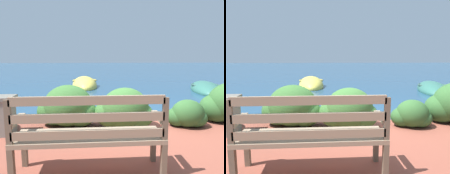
# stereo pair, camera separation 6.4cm
# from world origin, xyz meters

# --- Properties ---
(ground_plane) EXTENTS (80.00, 80.00, 0.00)m
(ground_plane) POSITION_xyz_m (0.00, 0.00, 0.00)
(ground_plane) COLOR navy
(park_bench) EXTENTS (1.64, 0.48, 0.93)m
(park_bench) POSITION_xyz_m (-1.19, -2.00, 0.71)
(park_bench) COLOR brown
(park_bench) RESTS_ON patio_terrace
(hedge_clump_left) EXTENTS (1.14, 0.82, 0.78)m
(hedge_clump_left) POSITION_xyz_m (-1.64, -0.22, 0.56)
(hedge_clump_left) COLOR #38662D
(hedge_clump_left) RESTS_ON patio_terrace
(hedge_clump_centre) EXTENTS (1.09, 0.78, 0.74)m
(hedge_clump_centre) POSITION_xyz_m (-0.59, -0.42, 0.54)
(hedge_clump_centre) COLOR #38662D
(hedge_clump_centre) RESTS_ON patio_terrace
(hedge_clump_right) EXTENTS (0.75, 0.54, 0.51)m
(hedge_clump_right) POSITION_xyz_m (0.58, -0.46, 0.44)
(hedge_clump_right) COLOR #2D5628
(hedge_clump_right) RESTS_ON patio_terrace
(rowboat_nearest) EXTENTS (2.11, 3.37, 0.68)m
(rowboat_nearest) POSITION_xyz_m (3.74, 4.87, 0.06)
(rowboat_nearest) COLOR #336B5B
(rowboat_nearest) RESTS_ON ground_plane
(rowboat_mid) EXTENTS (1.46, 2.96, 0.86)m
(rowboat_mid) POSITION_xyz_m (-1.62, 6.53, 0.07)
(rowboat_mid) COLOR #DBC64C
(rowboat_mid) RESTS_ON ground_plane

